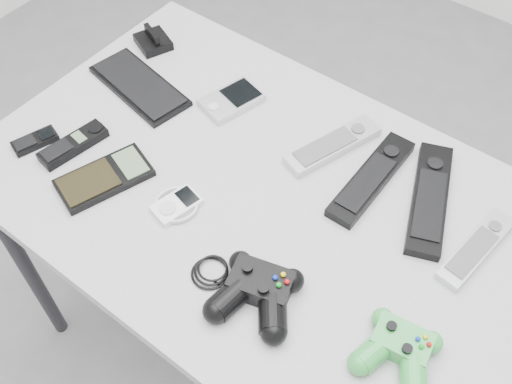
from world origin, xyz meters
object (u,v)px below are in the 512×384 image
Objects in this scene: remote_black_b at (430,198)px; cordless_handset at (73,144)px; remote_black_a at (372,178)px; calculator at (104,177)px; desk at (259,210)px; remote_silver_b at (476,248)px; mp3_player at (176,205)px; controller_black at (257,290)px; controller_green at (399,348)px; mobile_phone at (35,141)px; pda at (231,100)px; remote_silver_a at (333,145)px; pda_keyboard at (139,85)px.

remote_black_b reaches higher than cordless_handset.
remote_black_a reaches higher than calculator.
desk is 4.18× the size of remote_black_b.
remote_silver_b is at bearing 17.84° from desk.
controller_black is (0.23, -0.06, 0.02)m from mp3_player.
mobile_phone is at bearing 175.26° from controller_green.
desk is at bearing -168.61° from remote_black_b.
pda is 0.46m from controller_black.
remote_silver_a is 0.86× the size of controller_black.
pda_keyboard is 0.21m from pda.
pda reaches higher than calculator.
cordless_handset is (-0.17, -0.29, 0.00)m from pda.
remote_silver_a is 1.57× the size of controller_green.
controller_black is (-0.13, -0.35, 0.01)m from remote_black_b.
remote_silver_b is 0.54m from mp3_player.
mp3_player is (0.09, -0.27, -0.00)m from pda.
controller_green is (0.55, -0.28, 0.01)m from pda.
remote_silver_a is 0.11m from remote_black_a.
mobile_phone is 0.51× the size of calculator.
remote_black_a is at bearing 37.99° from cordless_handset.
controller_green is at bearing -19.21° from desk.
pda is at bearing 118.45° from controller_black.
remote_black_a is 0.23m from remote_silver_b.
calculator is at bearing -153.37° from mp3_player.
remote_silver_a is 0.21m from remote_black_b.
desk is 12.37× the size of mp3_player.
cordless_handset is 0.80× the size of calculator.
pda is at bearing -156.26° from remote_silver_a.
mp3_player is at bearing -162.45° from remote_black_b.
remote_black_a is at bearing 18.48° from pda_keyboard.
controller_black is (0.49, -0.04, 0.01)m from cordless_handset.
mobile_phone is (-0.81, -0.30, -0.00)m from remote_silver_b.
pda_keyboard is 0.94× the size of remote_black_b.
mp3_player is 0.24m from controller_black.
pda is at bearing 68.82° from cordless_handset.
remote_black_a is (0.34, -0.01, 0.00)m from pda.
remote_black_b reaches higher than desk.
calculator is at bearing -86.05° from pda.
controller_green reaches higher than mobile_phone.
controller_green is at bearing -4.57° from pda_keyboard.
pda_keyboard is 0.76m from remote_silver_b.
remote_black_a is at bearing 119.08° from controller_green.
desk is at bearing -155.01° from remote_silver_b.
remote_black_b is 0.61m from calculator.
calculator is (0.18, 0.02, 0.00)m from mobile_phone.
remote_black_b is at bearing 17.10° from pda.
pda_keyboard is (-0.38, 0.07, 0.07)m from desk.
pda is 1.41× the size of mobile_phone.
remote_black_a is at bearing 46.85° from mobile_phone.
pda_keyboard and mp3_player have the same top height.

